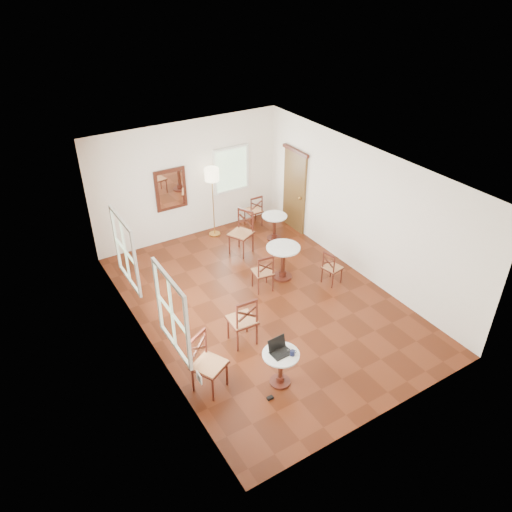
{
  "coord_description": "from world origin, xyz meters",
  "views": [
    {
      "loc": [
        -4.48,
        -6.98,
        6.34
      ],
      "look_at": [
        0.0,
        0.3,
        1.0
      ],
      "focal_mm": 34.34,
      "sensor_mm": 36.0,
      "label": 1
    }
  ],
  "objects_px": {
    "laptop": "(279,349)",
    "mouse": "(276,350)",
    "cafe_table_near": "(281,365)",
    "chair_near_a": "(243,320)",
    "chair_mid_a": "(263,272)",
    "water_glass": "(289,352)",
    "chair_mid_b": "(332,268)",
    "power_adapter": "(270,398)",
    "chair_back_a": "(254,210)",
    "chair_back_b": "(242,233)",
    "floor_lamp": "(212,179)",
    "cafe_table_back": "(274,225)",
    "chair_near_b": "(208,364)",
    "navy_mug": "(293,353)",
    "cafe_table_mid": "(283,259)"
  },
  "relations": [
    {
      "from": "laptop",
      "to": "mouse",
      "type": "relative_size",
      "value": 3.72
    },
    {
      "from": "cafe_table_near",
      "to": "chair_near_a",
      "type": "xyz_separation_m",
      "value": [
        -0.02,
        1.22,
        0.12
      ]
    },
    {
      "from": "chair_mid_a",
      "to": "water_glass",
      "type": "bearing_deg",
      "value": 74.74
    },
    {
      "from": "cafe_table_near",
      "to": "chair_mid_b",
      "type": "xyz_separation_m",
      "value": [
        2.64,
        1.89,
        -0.01
      ]
    },
    {
      "from": "chair_mid_b",
      "to": "power_adapter",
      "type": "height_order",
      "value": "chair_mid_b"
    },
    {
      "from": "chair_back_a",
      "to": "mouse",
      "type": "xyz_separation_m",
      "value": [
        -2.61,
        -5.02,
        0.24
      ]
    },
    {
      "from": "chair_mid_b",
      "to": "water_glass",
      "type": "height_order",
      "value": "chair_mid_b"
    },
    {
      "from": "chair_back_b",
      "to": "floor_lamp",
      "type": "xyz_separation_m",
      "value": [
        -0.16,
        1.14,
        1.02
      ]
    },
    {
      "from": "cafe_table_back",
      "to": "chair_back_b",
      "type": "xyz_separation_m",
      "value": [
        -1.04,
        -0.14,
        0.13
      ]
    },
    {
      "from": "chair_back_a",
      "to": "floor_lamp",
      "type": "relative_size",
      "value": 0.49
    },
    {
      "from": "cafe_table_back",
      "to": "chair_near_b",
      "type": "xyz_separation_m",
      "value": [
        -3.74,
        -3.66,
        0.12
      ]
    },
    {
      "from": "cafe_table_back",
      "to": "chair_back_a",
      "type": "height_order",
      "value": "chair_back_a"
    },
    {
      "from": "chair_near_a",
      "to": "navy_mug",
      "type": "height_order",
      "value": "chair_near_a"
    },
    {
      "from": "cafe_table_near",
      "to": "power_adapter",
      "type": "xyz_separation_m",
      "value": [
        -0.35,
        -0.22,
        -0.39
      ]
    },
    {
      "from": "floor_lamp",
      "to": "water_glass",
      "type": "xyz_separation_m",
      "value": [
        -1.35,
        -5.29,
        -0.85
      ]
    },
    {
      "from": "laptop",
      "to": "navy_mug",
      "type": "height_order",
      "value": "laptop"
    },
    {
      "from": "chair_mid_b",
      "to": "mouse",
      "type": "distance_m",
      "value": 3.22
    },
    {
      "from": "chair_mid_b",
      "to": "chair_back_b",
      "type": "distance_m",
      "value": 2.42
    },
    {
      "from": "navy_mug",
      "to": "water_glass",
      "type": "bearing_deg",
      "value": 131.18
    },
    {
      "from": "cafe_table_back",
      "to": "power_adapter",
      "type": "distance_m",
      "value": 5.36
    },
    {
      "from": "chair_back_a",
      "to": "navy_mug",
      "type": "xyz_separation_m",
      "value": [
        -2.44,
        -5.24,
        0.27
      ]
    },
    {
      "from": "chair_near_a",
      "to": "mouse",
      "type": "xyz_separation_m",
      "value": [
        -0.0,
        -1.13,
        0.15
      ]
    },
    {
      "from": "chair_back_b",
      "to": "laptop",
      "type": "distance_m",
      "value": 4.33
    },
    {
      "from": "chair_near_a",
      "to": "chair_back_a",
      "type": "xyz_separation_m",
      "value": [
        2.61,
        3.89,
        -0.08
      ]
    },
    {
      "from": "chair_near_a",
      "to": "chair_near_b",
      "type": "distance_m",
      "value": 1.26
    },
    {
      "from": "chair_back_a",
      "to": "mouse",
      "type": "distance_m",
      "value": 5.66
    },
    {
      "from": "chair_back_b",
      "to": "chair_mid_a",
      "type": "bearing_deg",
      "value": -39.69
    },
    {
      "from": "cafe_table_near",
      "to": "chair_mid_a",
      "type": "relative_size",
      "value": 0.74
    },
    {
      "from": "chair_near_a",
      "to": "floor_lamp",
      "type": "bearing_deg",
      "value": -107.1
    },
    {
      "from": "floor_lamp",
      "to": "water_glass",
      "type": "distance_m",
      "value": 5.53
    },
    {
      "from": "chair_back_b",
      "to": "laptop",
      "type": "bearing_deg",
      "value": -47.6
    },
    {
      "from": "floor_lamp",
      "to": "chair_mid_b",
      "type": "bearing_deg",
      "value": -70.3
    },
    {
      "from": "chair_mid_b",
      "to": "water_glass",
      "type": "xyz_separation_m",
      "value": [
        -2.54,
        -1.96,
        0.31
      ]
    },
    {
      "from": "chair_near_b",
      "to": "cafe_table_mid",
      "type": "bearing_deg",
      "value": 8.22
    },
    {
      "from": "chair_near_a",
      "to": "chair_back_b",
      "type": "height_order",
      "value": "chair_back_b"
    },
    {
      "from": "cafe_table_mid",
      "to": "chair_near_a",
      "type": "bearing_deg",
      "value": -142.78
    },
    {
      "from": "cafe_table_near",
      "to": "chair_back_a",
      "type": "xyz_separation_m",
      "value": [
        2.59,
        5.11,
        0.04
      ]
    },
    {
      "from": "navy_mug",
      "to": "power_adapter",
      "type": "xyz_separation_m",
      "value": [
        -0.49,
        -0.09,
        -0.69
      ]
    },
    {
      "from": "chair_near_a",
      "to": "power_adapter",
      "type": "relative_size",
      "value": 9.97
    },
    {
      "from": "laptop",
      "to": "cafe_table_mid",
      "type": "bearing_deg",
      "value": 51.65
    },
    {
      "from": "cafe_table_mid",
      "to": "navy_mug",
      "type": "distance_m",
      "value": 3.26
    },
    {
      "from": "chair_mid_b",
      "to": "navy_mug",
      "type": "distance_m",
      "value": 3.22
    },
    {
      "from": "navy_mug",
      "to": "water_glass",
      "type": "height_order",
      "value": "water_glass"
    },
    {
      "from": "chair_back_b",
      "to": "navy_mug",
      "type": "bearing_deg",
      "value": -44.98
    },
    {
      "from": "mouse",
      "to": "chair_back_a",
      "type": "bearing_deg",
      "value": 78.4
    },
    {
      "from": "chair_back_a",
      "to": "laptop",
      "type": "distance_m",
      "value": 5.68
    },
    {
      "from": "cafe_table_back",
      "to": "navy_mug",
      "type": "bearing_deg",
      "value": -120.02
    },
    {
      "from": "chair_back_a",
      "to": "navy_mug",
      "type": "height_order",
      "value": "chair_back_a"
    },
    {
      "from": "chair_near_b",
      "to": "laptop",
      "type": "relative_size",
      "value": 3.09
    },
    {
      "from": "cafe_table_mid",
      "to": "chair_back_a",
      "type": "xyz_separation_m",
      "value": [
        0.74,
        2.47,
        -0.05
      ]
    }
  ]
}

